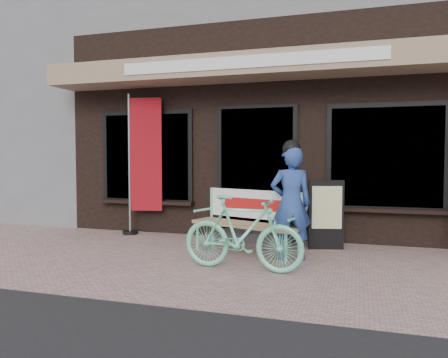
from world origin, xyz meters
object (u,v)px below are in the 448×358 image
(person, at_px, (291,201))
(menu_stand, at_px, (326,214))
(bicycle, at_px, (242,233))
(nobori_red, at_px, (143,162))
(bench, at_px, (249,216))

(person, relative_size, menu_stand, 1.56)
(bicycle, relative_size, menu_stand, 1.47)
(nobori_red, relative_size, menu_stand, 2.41)
(bench, height_order, nobori_red, nobori_red)
(bicycle, relative_size, nobori_red, 0.61)
(bench, bearing_deg, person, -1.49)
(person, height_order, nobori_red, nobori_red)
(bench, distance_m, person, 0.71)
(person, xyz_separation_m, menu_stand, (0.40, 0.80, -0.26))
(bicycle, xyz_separation_m, menu_stand, (0.87, 1.52, 0.07))
(bench, relative_size, bicycle, 1.12)
(person, distance_m, menu_stand, 0.93)
(bicycle, bearing_deg, bench, 12.38)
(menu_stand, bearing_deg, bench, -165.71)
(person, bearing_deg, bench, 141.00)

